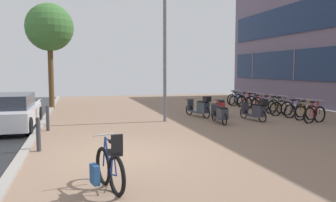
# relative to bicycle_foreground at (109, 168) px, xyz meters

# --- Properties ---
(ground) EXTENTS (21.00, 40.00, 0.13)m
(ground) POSITION_rel_bicycle_foreground_xyz_m (1.93, 2.52, -0.42)
(ground) COLOR black
(bicycle_foreground) EXTENTS (0.59, 1.40, 1.11)m
(bicycle_foreground) POSITION_rel_bicycle_foreground_xyz_m (0.00, 0.00, 0.00)
(bicycle_foreground) COLOR black
(bicycle_foreground) RESTS_ON ground
(bicycle_rack_00) EXTENTS (1.31, 0.47, 0.98)m
(bicycle_rack_00) POSITION_rel_bicycle_foreground_xyz_m (8.98, 5.67, -0.06)
(bicycle_rack_00) COLOR black
(bicycle_rack_00) RESTS_ON ground
(bicycle_rack_01) EXTENTS (1.30, 0.48, 0.94)m
(bicycle_rack_01) POSITION_rel_bicycle_foreground_xyz_m (9.14, 6.43, -0.07)
(bicycle_rack_01) COLOR black
(bicycle_rack_01) RESTS_ON ground
(bicycle_rack_02) EXTENTS (1.29, 0.48, 0.92)m
(bicycle_rack_02) POSITION_rel_bicycle_foreground_xyz_m (9.17, 7.20, -0.07)
(bicycle_rack_02) COLOR black
(bicycle_rack_02) RESTS_ON ground
(bicycle_rack_03) EXTENTS (1.32, 0.48, 0.98)m
(bicycle_rack_03) POSITION_rel_bicycle_foreground_xyz_m (8.94, 7.96, -0.06)
(bicycle_rack_03) COLOR black
(bicycle_rack_03) RESTS_ON ground
(bicycle_rack_04) EXTENTS (1.31, 0.48, 0.95)m
(bicycle_rack_04) POSITION_rel_bicycle_foreground_xyz_m (9.17, 8.73, -0.06)
(bicycle_rack_04) COLOR black
(bicycle_rack_04) RESTS_ON ground
(bicycle_rack_05) EXTENTS (1.27, 0.48, 0.93)m
(bicycle_rack_05) POSITION_rel_bicycle_foreground_xyz_m (9.19, 9.49, -0.07)
(bicycle_rack_05) COLOR black
(bicycle_rack_05) RESTS_ON ground
(bicycle_rack_06) EXTENTS (1.22, 0.52, 0.92)m
(bicycle_rack_06) POSITION_rel_bicycle_foreground_xyz_m (9.08, 10.26, -0.07)
(bicycle_rack_06) COLOR black
(bicycle_rack_06) RESTS_ON ground
(bicycle_rack_07) EXTENTS (1.34, 0.48, 0.96)m
(bicycle_rack_07) POSITION_rel_bicycle_foreground_xyz_m (9.09, 11.02, -0.06)
(bicycle_rack_07) COLOR black
(bicycle_rack_07) RESTS_ON ground
(bicycle_rack_08) EXTENTS (1.31, 0.48, 0.94)m
(bicycle_rack_08) POSITION_rel_bicycle_foreground_xyz_m (9.15, 11.79, -0.07)
(bicycle_rack_08) COLOR black
(bicycle_rack_08) RESTS_ON ground
(bicycle_rack_09) EXTENTS (1.26, 0.48, 0.93)m
(bicycle_rack_09) POSITION_rel_bicycle_foreground_xyz_m (8.97, 12.55, -0.07)
(bicycle_rack_09) COLOR black
(bicycle_rack_09) RESTS_ON ground
(bicycle_rack_10) EXTENTS (1.28, 0.52, 0.97)m
(bicycle_rack_10) POSITION_rel_bicycle_foreground_xyz_m (9.17, 13.32, -0.06)
(bicycle_rack_10) COLOR black
(bicycle_rack_10) RESTS_ON ground
(scooter_near) EXTENTS (0.84, 1.72, 0.78)m
(scooter_near) POSITION_rel_bicycle_foreground_xyz_m (6.07, 8.55, 0.00)
(scooter_near) COLOR black
(scooter_near) RESTS_ON ground
(scooter_mid) EXTENTS (0.80, 1.82, 1.02)m
(scooter_mid) POSITION_rel_bicycle_foreground_xyz_m (5.03, 8.52, 0.06)
(scooter_mid) COLOR black
(scooter_mid) RESTS_ON ground
(scooter_far) EXTENTS (0.62, 1.77, 1.00)m
(scooter_far) POSITION_rel_bicycle_foreground_xyz_m (6.91, 6.77, 0.05)
(scooter_far) COLOR black
(scooter_far) RESTS_ON ground
(scooter_extra) EXTENTS (0.52, 1.79, 0.78)m
(scooter_extra) POSITION_rel_bicycle_foreground_xyz_m (5.13, 6.53, -0.02)
(scooter_extra) COLOR black
(scooter_extra) RESTS_ON ground
(parked_car_near) EXTENTS (1.87, 4.35, 1.29)m
(parked_car_near) POSITION_rel_bicycle_foreground_xyz_m (-2.92, 7.48, 0.23)
(parked_car_near) COLOR silver
(parked_car_near) RESTS_ON ground
(lamp_post) EXTENTS (0.20, 0.52, 5.98)m
(lamp_post) POSITION_rel_bicycle_foreground_xyz_m (3.09, 7.68, 2.92)
(lamp_post) COLOR slate
(lamp_post) RESTS_ON ground
(street_tree) EXTENTS (2.63, 2.63, 5.86)m
(street_tree) POSITION_rel_bicycle_foreground_xyz_m (-1.87, 14.01, 4.10)
(street_tree) COLOR brown
(street_tree) RESTS_ON ground
(bollard_near) EXTENTS (0.12, 0.12, 0.91)m
(bollard_near) POSITION_rel_bicycle_foreground_xyz_m (-1.55, 3.46, 0.06)
(bollard_near) COLOR #38383D
(bollard_near) RESTS_ON ground
(bollard_far) EXTENTS (0.12, 0.12, 0.91)m
(bollard_far) POSITION_rel_bicycle_foreground_xyz_m (-1.55, 6.64, 0.05)
(bollard_far) COLOR #38383D
(bollard_far) RESTS_ON ground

